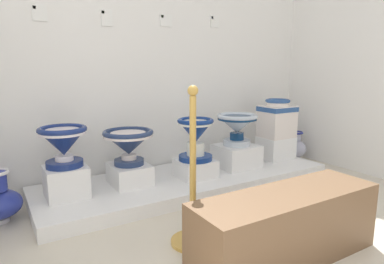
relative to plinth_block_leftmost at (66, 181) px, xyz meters
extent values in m
cube|color=white|center=(1.09, 0.46, 1.36)|extent=(3.70, 0.06, 3.19)
cube|color=white|center=(1.09, -0.03, -0.17)|extent=(2.73, 0.88, 0.11)
cube|color=white|center=(0.00, 0.00, 0.00)|extent=(0.30, 0.31, 0.24)
cylinder|color=navy|center=(0.00, 0.00, 0.14)|extent=(0.27, 0.27, 0.05)
cylinder|color=white|center=(0.00, 0.00, 0.19)|extent=(0.13, 0.13, 0.04)
cone|color=navy|center=(0.00, 0.00, 0.31)|extent=(0.35, 0.35, 0.20)
cylinder|color=white|center=(0.00, 0.00, 0.39)|extent=(0.34, 0.34, 0.03)
torus|color=navy|center=(0.00, 0.00, 0.41)|extent=(0.36, 0.36, 0.04)
cylinder|color=white|center=(0.00, 0.00, 0.40)|extent=(0.24, 0.24, 0.01)
cube|color=white|center=(0.52, 0.02, -0.03)|extent=(0.31, 0.36, 0.17)
cylinder|color=navy|center=(0.52, 0.02, 0.07)|extent=(0.25, 0.25, 0.05)
cylinder|color=white|center=(0.52, 0.02, 0.12)|extent=(0.12, 0.12, 0.04)
cone|color=navy|center=(0.52, 0.02, 0.23)|extent=(0.42, 0.42, 0.19)
cylinder|color=white|center=(0.52, 0.02, 0.31)|extent=(0.41, 0.41, 0.03)
torus|color=navy|center=(0.52, 0.02, 0.33)|extent=(0.42, 0.42, 0.04)
cylinder|color=white|center=(0.52, 0.02, 0.32)|extent=(0.29, 0.29, 0.01)
cube|color=white|center=(1.11, -0.11, -0.04)|extent=(0.33, 0.30, 0.16)
cylinder|color=navy|center=(1.11, -0.11, 0.06)|extent=(0.30, 0.30, 0.04)
cylinder|color=white|center=(1.11, -0.11, 0.14)|extent=(0.16, 0.16, 0.12)
cone|color=navy|center=(1.11, -0.11, 0.30)|extent=(0.31, 0.31, 0.20)
cylinder|color=white|center=(1.11, -0.11, 0.38)|extent=(0.30, 0.30, 0.03)
torus|color=navy|center=(1.11, -0.11, 0.40)|extent=(0.33, 0.33, 0.04)
cylinder|color=white|center=(1.11, -0.11, 0.39)|extent=(0.22, 0.22, 0.01)
cube|color=white|center=(1.63, -0.04, -0.01)|extent=(0.39, 0.37, 0.22)
cylinder|color=silver|center=(1.63, -0.04, 0.13)|extent=(0.27, 0.27, 0.06)
cylinder|color=navy|center=(1.63, -0.04, 0.19)|extent=(0.14, 0.14, 0.07)
cone|color=silver|center=(1.63, -0.04, 0.31)|extent=(0.40, 0.40, 0.17)
cylinder|color=navy|center=(1.63, -0.04, 0.37)|extent=(0.39, 0.39, 0.03)
torus|color=silver|center=(1.63, -0.04, 0.39)|extent=(0.40, 0.40, 0.04)
cylinder|color=navy|center=(1.63, -0.04, 0.39)|extent=(0.28, 0.28, 0.01)
cube|color=white|center=(2.20, -0.01, 0.00)|extent=(0.35, 0.29, 0.24)
cube|color=white|center=(2.20, -0.01, 0.29)|extent=(0.33, 0.29, 0.34)
cube|color=#2A508E|center=(2.20, -0.01, 0.42)|extent=(0.34, 0.30, 0.05)
cylinder|color=white|center=(2.20, -0.01, 0.49)|extent=(0.24, 0.24, 0.05)
torus|color=#2A508E|center=(2.20, -0.01, 0.51)|extent=(0.26, 0.26, 0.04)
cube|color=white|center=(-0.03, 0.42, 1.29)|extent=(0.11, 0.01, 0.13)
cube|color=slate|center=(-0.07, 0.42, 1.33)|extent=(0.02, 0.01, 0.02)
cube|color=white|center=(0.51, 0.42, 1.29)|extent=(0.10, 0.01, 0.15)
cube|color=#5B9E4C|center=(0.48, 0.42, 1.34)|extent=(0.02, 0.01, 0.02)
cube|color=white|center=(1.09, 0.42, 1.31)|extent=(0.12, 0.01, 0.12)
cube|color=#5B9E4C|center=(1.05, 0.42, 1.35)|extent=(0.02, 0.01, 0.02)
cube|color=white|center=(1.67, 0.42, 1.34)|extent=(0.10, 0.01, 0.12)
cube|color=#386BAD|center=(1.64, 0.42, 1.38)|extent=(0.02, 0.01, 0.02)
cylinder|color=white|center=(-0.46, 0.03, -0.21)|extent=(0.13, 0.13, 0.03)
cylinder|color=navy|center=(2.64, 0.10, -0.21)|extent=(0.13, 0.13, 0.03)
ellipsoid|color=silver|center=(2.64, 0.10, -0.09)|extent=(0.26, 0.26, 0.22)
cylinder|color=silver|center=(2.64, 0.10, 0.06)|extent=(0.13, 0.13, 0.09)
torus|color=navy|center=(2.64, 0.10, 0.11)|extent=(0.17, 0.17, 0.02)
cylinder|color=gold|center=(0.57, -0.95, -0.22)|extent=(0.28, 0.28, 0.02)
cylinder|color=gold|center=(0.57, -0.95, 0.25)|extent=(0.04, 0.04, 0.90)
sphere|color=gold|center=(0.57, -0.95, 0.73)|extent=(0.06, 0.06, 0.06)
cube|color=brown|center=(0.93, -1.37, -0.03)|extent=(1.16, 0.36, 0.40)
camera|label=1|loc=(-0.46, -2.63, 0.86)|focal=31.66mm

